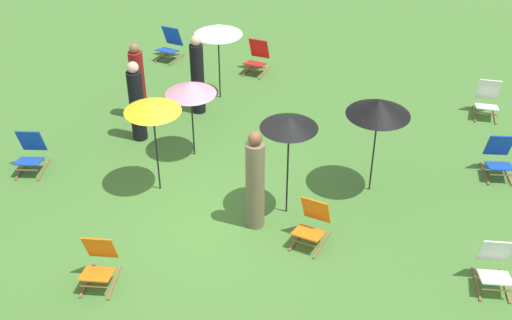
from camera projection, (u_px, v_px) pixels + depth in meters
ground_plane at (233, 218)px, 11.99m from camera, size 40.00×40.00×0.00m
deckchair_0 at (487, 100)px, 14.87m from camera, size 0.57×0.82×0.83m
deckchair_1 at (170, 45)px, 17.30m from camera, size 0.53×0.79×0.83m
deckchair_2 at (312, 223)px, 11.30m from camera, size 0.55×0.80×0.83m
deckchair_3 at (31, 153)px, 13.09m from camera, size 0.68×0.87×0.83m
deckchair_4 at (99, 263)px, 10.49m from camera, size 0.66×0.86×0.83m
deckchair_6 at (499, 157)px, 12.95m from camera, size 0.67×0.86×0.83m
deckchair_8 at (495, 266)px, 10.43m from camera, size 0.65×0.85×0.83m
deckchair_9 at (257, 57)px, 16.66m from camera, size 0.49×0.77×0.83m
umbrella_0 at (379, 107)px, 11.72m from camera, size 1.15×1.15×1.94m
umbrella_1 at (191, 88)px, 12.87m from camera, size 1.00×1.00×1.65m
umbrella_2 at (218, 30)px, 14.79m from camera, size 1.08×1.08×1.81m
umbrella_3 at (289, 123)px, 11.12m from camera, size 0.99×0.99×1.99m
umbrella_4 at (152, 106)px, 11.73m from camera, size 1.02×1.02×1.92m
person_0 at (137, 103)px, 13.77m from camera, size 0.39×0.39×1.77m
person_1 at (138, 83)px, 14.50m from camera, size 0.36×0.36×1.77m
person_2 at (197, 76)px, 14.69m from camera, size 0.41×0.41×1.83m
person_3 at (255, 183)px, 11.35m from camera, size 0.41×0.41×1.90m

